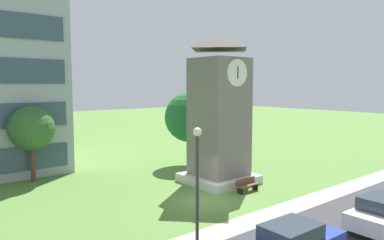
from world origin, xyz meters
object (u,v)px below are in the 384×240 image
at_px(clock_tower, 219,117).
at_px(tree_near_tower, 31,129).
at_px(park_bench, 247,185).
at_px(tree_streetside, 189,117).
at_px(street_lamp, 197,175).

relative_size(clock_tower, tree_near_tower, 1.92).
height_order(park_bench, tree_near_tower, tree_near_tower).
distance_m(park_bench, tree_streetside, 9.57).
bearing_deg(street_lamp, tree_streetside, 52.70).
distance_m(clock_tower, tree_near_tower, 13.48).
bearing_deg(park_bench, tree_streetside, 77.06).
distance_m(park_bench, street_lamp, 9.72).
relative_size(clock_tower, tree_streetside, 1.65).
xyz_separation_m(clock_tower, tree_near_tower, (-10.32, 8.64, -0.85)).
bearing_deg(street_lamp, tree_near_tower, 97.55).
relative_size(tree_near_tower, tree_streetside, 0.86).
xyz_separation_m(park_bench, tree_near_tower, (-10.20, 11.48, 3.41)).
distance_m(park_bench, tree_near_tower, 15.73).
height_order(tree_near_tower, tree_streetside, tree_streetside).
xyz_separation_m(clock_tower, park_bench, (-0.11, -2.84, -4.26)).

